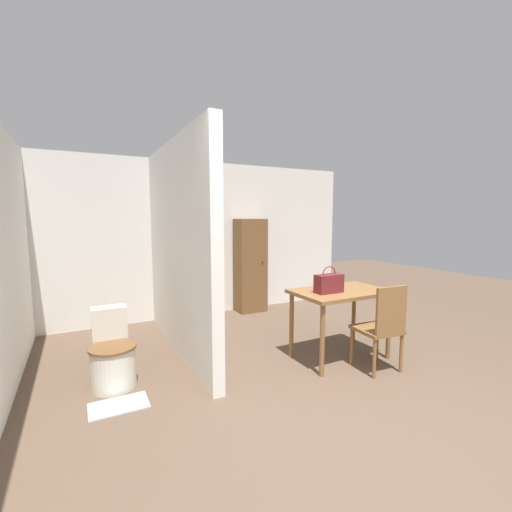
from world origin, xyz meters
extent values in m
plane|color=brown|center=(0.00, 0.00, 0.00)|extent=(16.00, 16.00, 0.00)
cube|color=white|center=(0.00, 3.91, 1.25)|extent=(5.61, 0.12, 2.50)
cube|color=white|center=(-0.67, 2.54, 1.25)|extent=(0.12, 2.64, 2.50)
cube|color=brown|center=(0.90, 1.42, 0.77)|extent=(1.07, 0.68, 0.04)
cylinder|color=brown|center=(0.42, 1.13, 0.38)|extent=(0.05, 0.05, 0.75)
cylinder|color=brown|center=(1.37, 1.13, 0.38)|extent=(0.05, 0.05, 0.75)
cylinder|color=brown|center=(0.42, 1.70, 0.38)|extent=(0.05, 0.05, 0.75)
cylinder|color=brown|center=(1.37, 1.70, 0.38)|extent=(0.05, 0.05, 0.75)
cube|color=brown|center=(1.05, 1.01, 0.43)|extent=(0.45, 0.45, 0.04)
cube|color=brown|center=(1.03, 0.82, 0.69)|extent=(0.37, 0.06, 0.48)
cylinder|color=brown|center=(0.89, 1.20, 0.21)|extent=(0.04, 0.04, 0.41)
cylinder|color=brown|center=(1.24, 1.17, 0.21)|extent=(0.04, 0.04, 0.41)
cylinder|color=brown|center=(0.86, 0.85, 0.21)|extent=(0.04, 0.04, 0.41)
cylinder|color=brown|center=(1.21, 0.82, 0.21)|extent=(0.04, 0.04, 0.41)
cylinder|color=silver|center=(-1.48, 1.87, 0.19)|extent=(0.41, 0.41, 0.38)
cylinder|color=brown|center=(-1.48, 1.87, 0.39)|extent=(0.43, 0.43, 0.02)
cube|color=silver|center=(-1.48, 2.14, 0.55)|extent=(0.33, 0.18, 0.34)
cube|color=maroon|center=(0.69, 1.38, 0.90)|extent=(0.31, 0.14, 0.20)
torus|color=maroon|center=(0.69, 1.38, 1.00)|extent=(0.18, 0.01, 0.18)
cube|color=brown|center=(0.87, 3.66, 0.79)|extent=(0.49, 0.35, 1.58)
sphere|color=black|center=(1.01, 3.47, 0.87)|extent=(0.02, 0.02, 0.02)
cube|color=#B2BCC6|center=(-1.48, 1.49, 0.01)|extent=(0.48, 0.29, 0.01)
camera|label=1|loc=(-1.72, -1.51, 1.62)|focal=24.00mm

